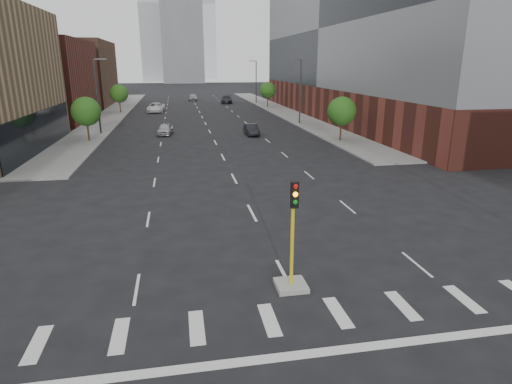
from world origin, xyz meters
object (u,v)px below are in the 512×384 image
object	(u,v)px
car_distant	(193,97)
car_deep_right	(227,99)
median_traffic_signal	(292,266)
car_mid_right	(252,130)
car_far_left	(156,108)
car_near_left	(165,129)

from	to	relation	value
car_distant	car_deep_right	bearing A→B (deg)	-47.16
median_traffic_signal	car_mid_right	bearing A→B (deg)	82.54
car_deep_right	car_far_left	bearing A→B (deg)	-125.81
car_mid_right	car_distant	bearing A→B (deg)	95.02
median_traffic_signal	car_near_left	size ratio (longest dim) A/B	1.09
median_traffic_signal	car_deep_right	distance (m)	82.10
car_near_left	car_far_left	bearing A→B (deg)	102.05
car_mid_right	car_far_left	xyz separation A→B (m)	(-12.64, 28.79, 0.15)
car_near_left	car_distant	size ratio (longest dim) A/B	0.85
median_traffic_signal	car_deep_right	size ratio (longest dim) A/B	0.75
car_mid_right	car_near_left	bearing A→B (deg)	167.52
median_traffic_signal	car_deep_right	bearing A→B (deg)	85.12
car_far_left	car_distant	xyz separation A→B (m)	(7.72, 24.61, -0.01)
car_deep_right	car_distant	size ratio (longest dim) A/B	1.23
car_deep_right	car_distant	world-z (taller)	car_deep_right
car_near_left	car_deep_right	bearing A→B (deg)	80.82
car_far_left	car_mid_right	bearing A→B (deg)	-61.14
car_far_left	car_deep_right	distance (m)	21.54
car_far_left	car_distant	distance (m)	25.79
car_near_left	car_distant	distance (m)	51.43
car_deep_right	car_mid_right	bearing A→B (deg)	-85.34
car_near_left	car_mid_right	size ratio (longest dim) A/B	0.99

